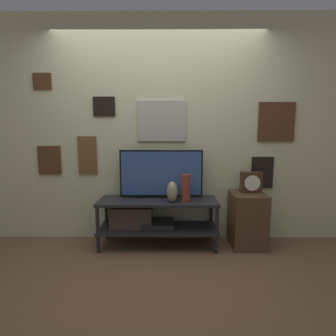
% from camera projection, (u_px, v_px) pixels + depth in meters
% --- Properties ---
extents(ground_plane, '(12.00, 12.00, 0.00)m').
position_uv_depth(ground_plane, '(157.00, 256.00, 2.83)').
color(ground_plane, brown).
extents(wall_back, '(6.40, 0.08, 2.70)m').
position_uv_depth(wall_back, '(159.00, 130.00, 3.18)').
color(wall_back, beige).
rests_on(wall_back, ground_plane).
extents(media_console, '(1.36, 0.45, 0.55)m').
position_uv_depth(media_console, '(148.00, 217.00, 3.05)').
color(media_console, '#232326').
rests_on(media_console, ground_plane).
extents(television, '(0.97, 0.05, 0.57)m').
position_uv_depth(television, '(161.00, 173.00, 3.08)').
color(television, black).
rests_on(television, media_console).
extents(vase_tall_ceramic, '(0.11, 0.11, 0.31)m').
position_uv_depth(vase_tall_ceramic, '(186.00, 188.00, 2.93)').
color(vase_tall_ceramic, brown).
rests_on(vase_tall_ceramic, media_console).
extents(vase_urn_stoneware, '(0.12, 0.15, 0.23)m').
position_uv_depth(vase_urn_stoneware, '(172.00, 192.00, 2.91)').
color(vase_urn_stoneware, tan).
rests_on(vase_urn_stoneware, media_console).
extents(side_table, '(0.38, 0.42, 0.63)m').
position_uv_depth(side_table, '(247.00, 220.00, 3.06)').
color(side_table, '#513823').
rests_on(side_table, ground_plane).
extents(mantel_clock, '(0.24, 0.11, 0.24)m').
position_uv_depth(mantel_clock, '(251.00, 182.00, 3.05)').
color(mantel_clock, '#422819').
rests_on(mantel_clock, side_table).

